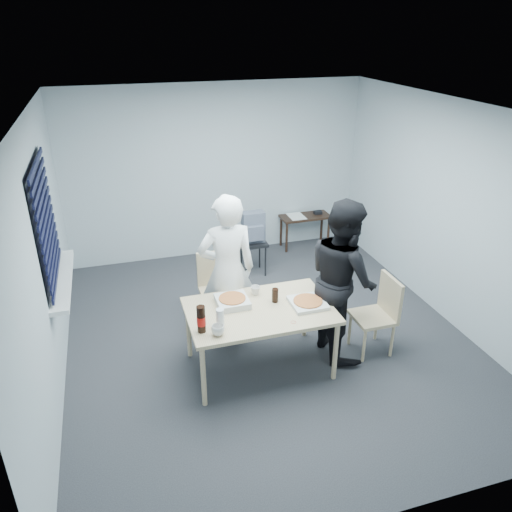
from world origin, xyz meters
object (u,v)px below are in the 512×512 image
object	(u,v)px
person_white	(227,271)
mug_b	(255,290)
soda_bottle	(201,320)
chair_right	(380,310)
stool	(253,248)
person_black	(342,279)
side_table	(305,220)
mug_a	(218,330)
chair_far	(217,283)
backpack	(253,228)
dining_table	(260,314)

from	to	relation	value
person_white	mug_b	xyz separation A→B (m)	(0.23, -0.30, -0.12)
mug_b	soda_bottle	world-z (taller)	soda_bottle
person_white	chair_right	bearing A→B (deg)	156.62
stool	soda_bottle	xyz separation A→B (m)	(-1.20, -2.34, 0.46)
chair_right	person_black	bearing A→B (deg)	160.15
side_table	mug_a	bearing A→B (deg)	-124.47
mug_a	mug_b	size ratio (longest dim) A/B	1.23
chair_far	person_white	bearing A→B (deg)	-85.53
person_white	backpack	world-z (taller)	person_white
stool	mug_a	bearing A→B (deg)	-113.59
chair_right	person_white	bearing A→B (deg)	156.62
mug_a	soda_bottle	size ratio (longest dim) A/B	0.45
chair_far	backpack	xyz separation A→B (m)	(0.78, 1.07, 0.21)
stool	mug_b	bearing A→B (deg)	-105.79
mug_b	backpack	bearing A→B (deg)	74.10
backpack	soda_bottle	bearing A→B (deg)	-110.66
chair_right	person_white	size ratio (longest dim) A/B	0.50
person_black	side_table	size ratio (longest dim) A/B	2.22
person_white	soda_bottle	bearing A→B (deg)	61.10
chair_right	person_white	world-z (taller)	person_white
chair_far	soda_bottle	bearing A→B (deg)	-108.39
dining_table	backpack	bearing A→B (deg)	75.11
person_black	mug_a	xyz separation A→B (m)	(-1.45, -0.40, -0.12)
stool	soda_bottle	size ratio (longest dim) A/B	1.86
person_white	person_black	world-z (taller)	same
dining_table	person_white	distance (m)	0.66
mug_a	mug_b	distance (m)	0.83
person_black	soda_bottle	bearing A→B (deg)	100.74
chair_right	mug_b	size ratio (longest dim) A/B	8.90
person_black	soda_bottle	world-z (taller)	person_black
stool	soda_bottle	world-z (taller)	soda_bottle
mug_b	chair_right	bearing A→B (deg)	-15.83
person_black	stool	bearing A→B (deg)	10.72
chair_right	side_table	xyz separation A→B (m)	(0.27, 2.87, -0.06)
chair_far	side_table	size ratio (longest dim) A/B	1.12
side_table	dining_table	bearing A→B (deg)	-120.30
dining_table	chair_far	xyz separation A→B (m)	(-0.22, 1.03, -0.15)
stool	side_table	bearing A→B (deg)	32.20
person_black	chair_right	bearing A→B (deg)	-109.85
backpack	mug_a	bearing A→B (deg)	-107.10
dining_table	person_black	world-z (taller)	person_black
chair_far	side_table	bearing A→B (deg)	43.49
dining_table	stool	world-z (taller)	dining_table
stool	dining_table	bearing A→B (deg)	-104.80
person_black	side_table	world-z (taller)	person_black
stool	mug_b	world-z (taller)	mug_b
chair_right	mug_a	world-z (taller)	chair_right
chair_far	dining_table	bearing A→B (deg)	-77.90
dining_table	person_black	size ratio (longest dim) A/B	0.84
backpack	mug_b	world-z (taller)	backpack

